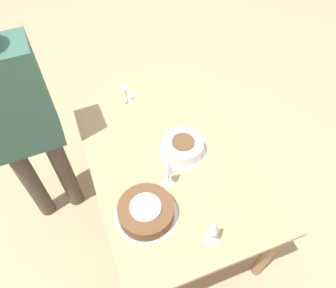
% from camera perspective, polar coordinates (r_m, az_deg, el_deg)
% --- Properties ---
extents(ground_plane, '(12.00, 12.00, 0.00)m').
position_cam_1_polar(ground_plane, '(2.57, 0.00, -10.91)').
color(ground_plane, tan).
extents(dining_table, '(1.46, 0.93, 0.74)m').
position_cam_1_polar(dining_table, '(2.02, 0.00, -2.77)').
color(dining_table, tan).
rests_on(dining_table, ground_plane).
extents(cake_center_white, '(0.27, 0.27, 0.10)m').
position_cam_1_polar(cake_center_white, '(1.89, 2.60, -0.54)').
color(cake_center_white, white).
rests_on(cake_center_white, dining_table).
extents(cake_front_chocolate, '(0.32, 0.32, 0.10)m').
position_cam_1_polar(cake_front_chocolate, '(1.68, -3.85, -11.66)').
color(cake_front_chocolate, white).
rests_on(cake_front_chocolate, dining_table).
extents(wine_glass_near, '(0.06, 0.06, 0.23)m').
position_cam_1_polar(wine_glass_near, '(1.67, 0.07, -4.06)').
color(wine_glass_near, silver).
rests_on(wine_glass_near, dining_table).
extents(wine_glass_far, '(0.07, 0.07, 0.23)m').
position_cam_1_polar(wine_glass_far, '(1.54, 8.13, -14.06)').
color(wine_glass_far, silver).
rests_on(wine_glass_far, dining_table).
extents(fork_pile, '(0.22, 0.12, 0.02)m').
position_cam_1_polar(fork_pile, '(2.26, -7.20, 8.91)').
color(fork_pile, silver).
rests_on(fork_pile, dining_table).
extents(person_cutting, '(0.24, 0.41, 1.60)m').
position_cam_1_polar(person_cutting, '(1.96, -24.67, 3.67)').
color(person_cutting, '#4C4238').
rests_on(person_cutting, ground_plane).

